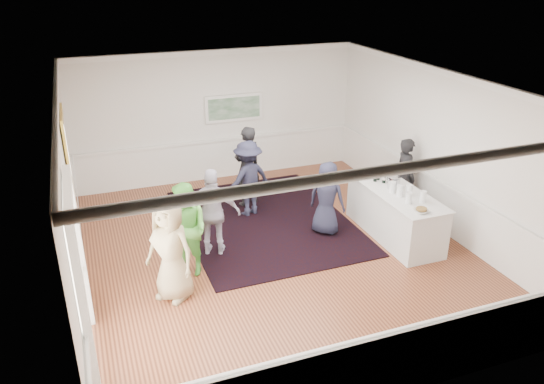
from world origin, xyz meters
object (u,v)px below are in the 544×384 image
object	(u,v)px
serving_table	(395,213)
guest_dark_b	(247,167)
guest_navy	(327,198)
guest_tan	(170,250)
nut_bowl	(421,210)
guest_lilac	(213,213)
bartender	(405,176)
guest_dark_a	(248,179)
guest_green	(187,230)
ice_bucket	(394,183)

from	to	relation	value
serving_table	guest_dark_b	xyz separation A→B (m)	(-2.27, 2.44, 0.42)
guest_navy	guest_dark_b	bearing A→B (deg)	-14.24
guest_dark_b	serving_table	bearing A→B (deg)	113.18
guest_tan	nut_bowl	distance (m)	4.43
serving_table	guest_navy	world-z (taller)	guest_navy
guest_lilac	serving_table	bearing A→B (deg)	-167.22
guest_dark_b	guest_navy	size ratio (longest dim) A/B	1.21
bartender	guest_dark_a	size ratio (longest dim) A/B	1.02
guest_green	guest_dark_b	size ratio (longest dim) A/B	0.92
serving_table	guest_tan	size ratio (longest dim) A/B	1.36
serving_table	nut_bowl	bearing A→B (deg)	-96.84
guest_tan	nut_bowl	size ratio (longest dim) A/B	6.67
serving_table	bartender	size ratio (longest dim) A/B	1.43
guest_green	nut_bowl	bearing A→B (deg)	43.15
ice_bucket	serving_table	bearing A→B (deg)	-91.94
guest_lilac	guest_dark_a	distance (m)	1.78
guest_green	ice_bucket	distance (m)	4.15
guest_dark_a	guest_dark_b	bearing A→B (deg)	-123.57
bartender	guest_tan	bearing A→B (deg)	112.91
guest_tan	guest_navy	size ratio (longest dim) A/B	1.17
guest_green	guest_lilac	size ratio (longest dim) A/B	0.99
guest_tan	guest_dark_b	size ratio (longest dim) A/B	0.97
nut_bowl	guest_green	bearing A→B (deg)	165.34
guest_navy	ice_bucket	bearing A→B (deg)	-154.87
guest_tan	guest_navy	world-z (taller)	guest_tan
guest_tan	guest_dark_a	size ratio (longest dim) A/B	1.06
guest_lilac	guest_navy	size ratio (longest dim) A/B	1.12
ice_bucket	nut_bowl	world-z (taller)	ice_bucket
guest_green	guest_navy	distance (m)	2.97
ice_bucket	guest_green	bearing A→B (deg)	-179.18
guest_lilac	guest_tan	bearing A→B (deg)	70.70
serving_table	guest_tan	xyz separation A→B (m)	(-4.53, -0.57, 0.39)
guest_dark_a	guest_lilac	bearing A→B (deg)	33.52
guest_tan	guest_dark_a	world-z (taller)	guest_tan
guest_tan	guest_dark_b	xyz separation A→B (m)	(2.26, 3.01, 0.03)
guest_tan	ice_bucket	xyz separation A→B (m)	(4.54, 0.72, 0.21)
guest_green	guest_dark_b	xyz separation A→B (m)	(1.86, 2.35, 0.07)
serving_table	guest_dark_a	bearing A→B (deg)	141.02
guest_lilac	guest_dark_b	size ratio (longest dim) A/B	0.93
serving_table	guest_lilac	xyz separation A→B (m)	(-3.53, 0.57, 0.35)
serving_table	guest_dark_b	world-z (taller)	guest_dark_b
bartender	guest_navy	size ratio (longest dim) A/B	1.12
guest_navy	guest_lilac	bearing A→B (deg)	46.47
guest_lilac	nut_bowl	size ratio (longest dim) A/B	6.39
guest_dark_a	guest_navy	distance (m)	1.81
guest_tan	ice_bucket	bearing A→B (deg)	56.76
guest_navy	nut_bowl	world-z (taller)	guest_navy
bartender	ice_bucket	xyz separation A→B (m)	(-0.77, -0.72, 0.25)
bartender	nut_bowl	bearing A→B (deg)	161.75
guest_dark_b	nut_bowl	size ratio (longest dim) A/B	6.89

